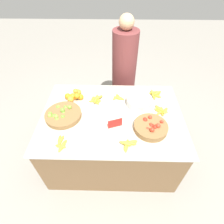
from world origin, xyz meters
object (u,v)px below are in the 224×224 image
tomato_basket (151,127)px  vendor_person (124,74)px  price_sign (115,123)px  metal_bowl (139,101)px  lime_bowl (63,115)px

tomato_basket → vendor_person: size_ratio=0.22×
price_sign → vendor_person: 1.12m
metal_bowl → price_sign: price_sign is taller
tomato_basket → metal_bowl: (-0.09, 0.39, 0.01)m
lime_bowl → metal_bowl: 0.90m
lime_bowl → vendor_person: 1.20m
lime_bowl → metal_bowl: size_ratio=1.32×
lime_bowl → tomato_basket: 0.97m
price_sign → metal_bowl: bearing=32.7°
vendor_person → tomato_basket: bearing=-77.7°
lime_bowl → tomato_basket: bearing=-9.9°
tomato_basket → lime_bowl: bearing=170.1°
lime_bowl → metal_bowl: (0.87, 0.22, 0.02)m
metal_bowl → vendor_person: vendor_person is taller
lime_bowl → metal_bowl: metal_bowl is taller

